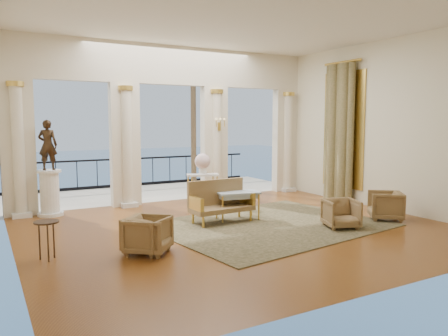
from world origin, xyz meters
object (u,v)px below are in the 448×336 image
console_table (203,179)px  armchair_b (341,212)px  side_table (46,227)px  armchair_d (147,232)px  settee (220,201)px  armchair_a (148,233)px  game_table (238,195)px  armchair_c (385,204)px  pedestal (50,194)px  statue (48,145)px

console_table → armchair_b: bearing=-50.4°
console_table → side_table: (-4.60, -3.28, -0.13)m
armchair_d → settee: settee is taller
armchair_a → game_table: bearing=-22.4°
game_table → side_table: size_ratio=1.60×
settee → armchair_c: bearing=-28.6°
armchair_b → settee: bearing=159.2°
armchair_a → armchair_d: (0.00, 0.07, -0.01)m
armchair_a → settee: settee is taller
armchair_a → settee: bearing=-17.4°
armchair_a → console_table: console_table is taller
pedestal → console_table: pedestal is taller
settee → game_table: bearing=-4.0°
console_table → statue: bearing=-165.5°
armchair_b → armchair_d: armchair_d is taller
game_table → side_table: 4.52m
statue → console_table: 4.21m
statue → console_table: size_ratio=1.29×
armchair_d → settee: bearing=-95.5°
statue → console_table: bearing=-163.1°
armchair_b → game_table: size_ratio=0.66×
armchair_d → armchair_a: bearing=140.2°
side_table → armchair_d: bearing=-14.0°
armchair_d → statue: 4.51m
armchair_d → statue: statue is taller
settee → game_table: size_ratio=1.40×
statue → console_table: statue is taller
armchair_a → console_table: bearing=0.9°
settee → console_table: size_ratio=1.57×
armchair_a → console_table: 4.80m
armchair_b → pedestal: size_ratio=0.62×
armchair_b → pedestal: pedestal is taller
game_table → statue: (-3.85, 2.71, 1.16)m
armchair_a → armchair_d: bearing=37.0°
armchair_d → settee: 2.70m
game_table → side_table: (-4.40, -1.02, -0.03)m
armchair_b → armchair_d: bearing=-164.4°
pedestal → statue: size_ratio=0.93×
armchair_b → game_table: 2.42m
settee → pedestal: bearing=138.7°
armchair_b → console_table: bearing=129.5°
armchair_a → armchair_b: size_ratio=1.04×
armchair_a → pedestal: 4.36m
settee → statue: bearing=138.7°
armchair_a → side_table: armchair_a is taller
settee → pedestal: (-3.37, 2.70, 0.07)m
console_table → armchair_a: bearing=-107.4°
statue → armchair_b: bearing=163.5°
side_table → armchair_c: bearing=-5.4°
armchair_d → side_table: size_ratio=1.08×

